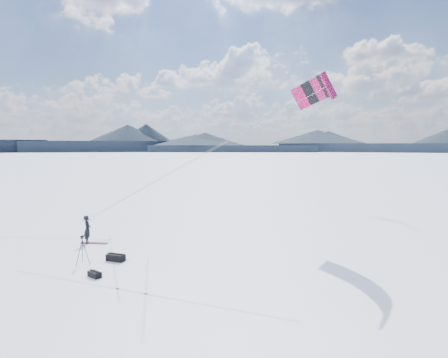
# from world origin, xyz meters

# --- Properties ---
(ground) EXTENTS (1800.00, 1800.00, 0.00)m
(ground) POSITION_xyz_m (0.00, 0.00, 0.00)
(ground) COLOR white
(horizon_hills) EXTENTS (704.47, 706.88, 10.89)m
(horizon_hills) POSITION_xyz_m (-0.00, 0.00, 4.87)
(horizon_hills) COLOR #192431
(horizon_hills) RESTS_ON ground
(snow_tracks) EXTENTS (13.93, 9.84, 0.01)m
(snow_tracks) POSITION_xyz_m (-1.98, 0.09, 0.00)
(snow_tracks) COLOR silver
(snow_tracks) RESTS_ON ground
(snowkiter) EXTENTS (0.56, 0.69, 1.63)m
(snowkiter) POSITION_xyz_m (-0.97, 3.19, 0.00)
(snowkiter) COLOR black
(snowkiter) RESTS_ON ground
(snowboard) EXTENTS (1.59, 0.32, 0.04)m
(snowboard) POSITION_xyz_m (-0.57, 3.20, 0.02)
(snowboard) COLOR #841C4F
(snowboard) RESTS_ON ground
(tripod) EXTENTS (0.59, 0.67, 1.42)m
(tripod) POSITION_xyz_m (0.75, -0.51, 0.91)
(tripod) COLOR black
(tripod) RESTS_ON ground
(gear_bag_a) EXTENTS (0.95, 0.59, 0.40)m
(gear_bag_a) POSITION_xyz_m (2.05, 0.26, 0.18)
(gear_bag_a) COLOR black
(gear_bag_a) RESTS_ON ground
(gear_bag_b) EXTENTS (0.72, 0.60, 0.30)m
(gear_bag_b) POSITION_xyz_m (2.10, -2.02, 0.13)
(gear_bag_b) COLOR black
(gear_bag_b) RESTS_ON ground
(power_kite) EXTENTS (14.34, 5.80, 8.47)m
(power_kite) POSITION_xyz_m (12.18, 6.13, 8.93)
(power_kite) COLOR #C51054
(power_kite) RESTS_ON ground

